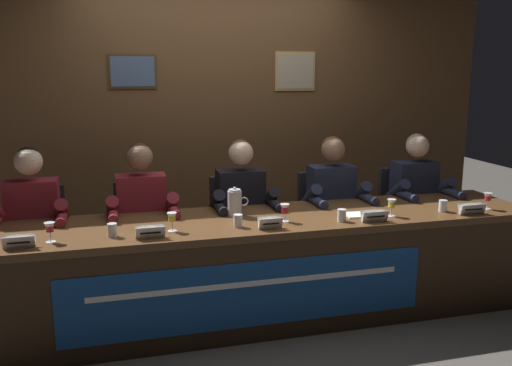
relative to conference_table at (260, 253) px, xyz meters
name	(u,v)px	position (x,y,z in m)	size (l,w,h in m)	color
ground_plane	(256,315)	(0.00, 0.12, -0.51)	(12.00, 12.00, 0.00)	#4C4742
wall_back_panelled	(216,119)	(0.00, 1.54, 0.79)	(5.29, 0.14, 2.60)	brown
conference_table	(260,253)	(0.00, 0.00, 0.00)	(4.09, 0.80, 0.74)	brown
chair_far_left	(39,250)	(-1.51, 0.70, -0.07)	(0.44, 0.44, 0.90)	black
panelist_far_left	(32,221)	(-1.51, 0.50, 0.20)	(0.51, 0.48, 1.23)	black
nameplate_far_left	(19,242)	(-1.50, -0.17, 0.26)	(0.18, 0.06, 0.08)	white
juice_glass_far_left	(50,229)	(-1.33, -0.09, 0.31)	(0.06, 0.06, 0.12)	white
chair_left	(143,242)	(-0.75, 0.70, -0.07)	(0.44, 0.44, 0.90)	black
panelist_left	(143,214)	(-0.75, 0.50, 0.20)	(0.51, 0.48, 1.23)	black
nameplate_left	(150,232)	(-0.75, -0.17, 0.26)	(0.18, 0.06, 0.08)	white
juice_glass_left	(172,218)	(-0.60, -0.05, 0.31)	(0.06, 0.06, 0.12)	white
water_cup_left	(112,231)	(-0.97, -0.07, 0.26)	(0.06, 0.06, 0.08)	silver
chair_center	(237,235)	(0.00, 0.70, -0.07)	(0.44, 0.44, 0.90)	black
panelist_center	(243,207)	(0.00, 0.50, 0.20)	(0.51, 0.48, 1.23)	black
nameplate_center	(270,223)	(0.02, -0.17, 0.26)	(0.16, 0.06, 0.08)	white
juice_glass_center	(285,209)	(0.17, -0.03, 0.31)	(0.06, 0.06, 0.12)	white
water_cup_center	(238,221)	(-0.17, -0.07, 0.26)	(0.06, 0.06, 0.08)	silver
chair_right	(324,228)	(0.76, 0.70, -0.07)	(0.44, 0.44, 0.90)	black
panelist_right	(335,201)	(0.76, 0.50, 0.20)	(0.51, 0.48, 1.23)	black
nameplate_right	(375,216)	(0.76, -0.18, 0.26)	(0.19, 0.06, 0.08)	white
juice_glass_right	(392,204)	(0.94, -0.09, 0.31)	(0.06, 0.06, 0.12)	white
water_cup_right	(342,216)	(0.55, -0.12, 0.26)	(0.06, 0.06, 0.08)	silver
chair_far_right	(404,221)	(1.52, 0.70, -0.07)	(0.44, 0.44, 0.90)	black
panelist_far_right	(419,196)	(1.52, 0.50, 0.20)	(0.51, 0.48, 1.23)	black
nameplate_far_right	(472,209)	(1.53, -0.19, 0.26)	(0.20, 0.06, 0.08)	white
juice_glass_far_right	(488,198)	(1.73, -0.09, 0.31)	(0.06, 0.06, 0.12)	white
water_cup_far_right	(443,206)	(1.37, -0.06, 0.26)	(0.06, 0.06, 0.08)	silver
water_pitcher_central	(235,203)	(-0.13, 0.21, 0.32)	(0.15, 0.10, 0.21)	silver
document_stack_right	(360,215)	(0.73, -0.01, 0.23)	(0.22, 0.17, 0.01)	white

